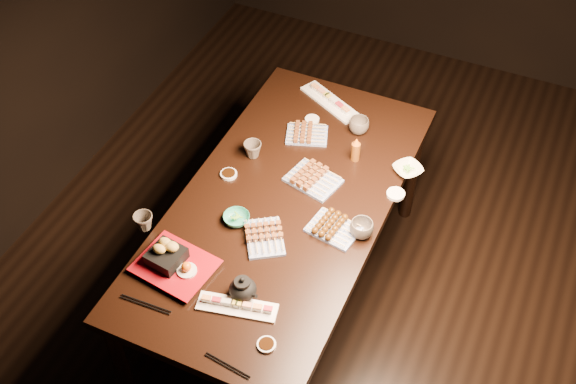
% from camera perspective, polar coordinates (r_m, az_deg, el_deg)
% --- Properties ---
extents(ground, '(5.00, 5.00, 0.00)m').
position_cam_1_polar(ground, '(3.72, 5.77, -11.50)').
color(ground, black).
rests_on(ground, ground).
extents(dining_table, '(1.27, 1.95, 0.75)m').
position_cam_1_polar(dining_table, '(3.54, -0.34, -4.94)').
color(dining_table, black).
rests_on(dining_table, ground).
extents(sushi_platter_near, '(0.33, 0.16, 0.04)m').
position_cam_1_polar(sushi_platter_near, '(2.89, -4.05, -8.89)').
color(sushi_platter_near, white).
rests_on(sushi_platter_near, dining_table).
extents(sushi_platter_far, '(0.37, 0.26, 0.04)m').
position_cam_1_polar(sushi_platter_far, '(3.75, 3.35, 7.31)').
color(sushi_platter_far, white).
rests_on(sushi_platter_far, dining_table).
extents(yakitori_plate_center, '(0.27, 0.22, 0.06)m').
position_cam_1_polar(yakitori_plate_center, '(3.32, 2.00, 1.19)').
color(yakitori_plate_center, '#828EB6').
rests_on(yakitori_plate_center, dining_table).
extents(yakitori_plate_right, '(0.25, 0.26, 0.05)m').
position_cam_1_polar(yakitori_plate_right, '(3.09, -1.88, -3.41)').
color(yakitori_plate_right, '#828EB6').
rests_on(yakitori_plate_right, dining_table).
extents(yakitori_plate_left, '(0.24, 0.20, 0.05)m').
position_cam_1_polar(yakitori_plate_left, '(3.55, 1.51, 4.75)').
color(yakitori_plate_left, '#828EB6').
rests_on(yakitori_plate_left, dining_table).
extents(tsukune_plate, '(0.24, 0.19, 0.05)m').
position_cam_1_polar(tsukune_plate, '(3.13, 3.63, -2.74)').
color(tsukune_plate, '#828EB6').
rests_on(tsukune_plate, dining_table).
extents(edamame_bowl_green, '(0.12, 0.12, 0.04)m').
position_cam_1_polar(edamame_bowl_green, '(3.17, -4.09, -2.11)').
color(edamame_bowl_green, teal).
rests_on(edamame_bowl_green, dining_table).
extents(edamame_bowl_cream, '(0.18, 0.18, 0.03)m').
position_cam_1_polar(edamame_bowl_cream, '(3.42, 9.45, 1.75)').
color(edamame_bowl_cream, beige).
rests_on(edamame_bowl_cream, dining_table).
extents(tempura_tray, '(0.34, 0.29, 0.11)m').
position_cam_1_polar(tempura_tray, '(3.00, -8.98, -5.33)').
color(tempura_tray, black).
rests_on(tempura_tray, dining_table).
extents(teacup_near_left, '(0.10, 0.10, 0.08)m').
position_cam_1_polar(teacup_near_left, '(3.18, -11.34, -2.33)').
color(teacup_near_left, '#4F453C').
rests_on(teacup_near_left, dining_table).
extents(teacup_mid_right, '(0.14, 0.14, 0.08)m').
position_cam_1_polar(teacup_mid_right, '(3.11, 5.83, -2.92)').
color(teacup_mid_right, '#4F453C').
rests_on(teacup_mid_right, dining_table).
extents(teacup_far_left, '(0.11, 0.11, 0.08)m').
position_cam_1_polar(teacup_far_left, '(3.44, -2.81, 3.36)').
color(teacup_far_left, '#4F453C').
rests_on(teacup_far_left, dining_table).
extents(teacup_far_right, '(0.10, 0.10, 0.08)m').
position_cam_1_polar(teacup_far_right, '(3.58, 5.62, 5.23)').
color(teacup_far_right, '#4F453C').
rests_on(teacup_far_right, dining_table).
extents(teapot, '(0.16, 0.16, 0.11)m').
position_cam_1_polar(teapot, '(2.89, -3.60, -7.53)').
color(teapot, black).
rests_on(teapot, dining_table).
extents(condiment_bottle, '(0.05, 0.05, 0.13)m').
position_cam_1_polar(condiment_bottle, '(3.42, 5.38, 3.40)').
color(condiment_bottle, brown).
rests_on(condiment_bottle, dining_table).
extents(sauce_dish_west, '(0.10, 0.10, 0.01)m').
position_cam_1_polar(sauce_dish_west, '(3.38, -4.71, 1.41)').
color(sauce_dish_west, white).
rests_on(sauce_dish_west, dining_table).
extents(sauce_dish_east, '(0.11, 0.11, 0.01)m').
position_cam_1_polar(sauce_dish_east, '(3.31, 8.51, -0.16)').
color(sauce_dish_east, white).
rests_on(sauce_dish_east, dining_table).
extents(sauce_dish_se, '(0.09, 0.09, 0.01)m').
position_cam_1_polar(sauce_dish_se, '(2.80, -1.71, -11.97)').
color(sauce_dish_se, white).
rests_on(sauce_dish_se, dining_table).
extents(sauce_dish_nw, '(0.09, 0.09, 0.01)m').
position_cam_1_polar(sauce_dish_nw, '(3.65, 1.92, 5.75)').
color(sauce_dish_nw, white).
rests_on(sauce_dish_nw, dining_table).
extents(chopsticks_near, '(0.23, 0.03, 0.01)m').
position_cam_1_polar(chopsticks_near, '(2.96, -11.19, -8.70)').
color(chopsticks_near, black).
rests_on(chopsticks_near, dining_table).
extents(chopsticks_se, '(0.20, 0.04, 0.01)m').
position_cam_1_polar(chopsticks_se, '(2.77, -4.81, -13.52)').
color(chopsticks_se, black).
rests_on(chopsticks_se, dining_table).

